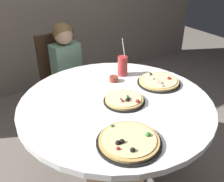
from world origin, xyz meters
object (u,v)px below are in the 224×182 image
at_px(dining_table, 116,111).
at_px(pizza_veggie, 124,100).
at_px(pizza_pepperoni, 159,82).
at_px(sauce_bowl, 114,79).
at_px(pizza_cheese, 129,141).
at_px(chair_wooden, 63,75).
at_px(soda_cup, 123,66).
at_px(diner_child, 72,86).

distance_m(dining_table, pizza_veggie, 0.12).
xyz_separation_m(pizza_pepperoni, sauce_bowl, (-0.28, 0.21, 0.00)).
relative_size(pizza_cheese, sauce_bowl, 5.03).
bearing_deg(chair_wooden, pizza_cheese, -96.48).
distance_m(pizza_veggie, sauce_bowl, 0.31).
height_order(pizza_pepperoni, soda_cup, soda_cup).
bearing_deg(pizza_cheese, chair_wooden, 83.52).
height_order(soda_cup, sauce_bowl, soda_cup).
xyz_separation_m(dining_table, sauce_bowl, (0.14, 0.25, 0.11)).
height_order(chair_wooden, pizza_cheese, chair_wooden).
bearing_deg(soda_cup, diner_child, 116.05).
bearing_deg(chair_wooden, soda_cup, -68.62).
relative_size(pizza_pepperoni, sauce_bowl, 4.70).
distance_m(diner_child, soda_cup, 0.67).
relative_size(pizza_veggie, soda_cup, 0.92).
bearing_deg(pizza_pepperoni, pizza_cheese, -142.68).
bearing_deg(dining_table, diner_child, 89.34).
xyz_separation_m(diner_child, sauce_bowl, (0.13, -0.57, 0.29)).
bearing_deg(pizza_veggie, chair_wooden, 92.79).
relative_size(chair_wooden, pizza_cheese, 2.70).
xyz_separation_m(dining_table, chair_wooden, (-0.01, 1.01, -0.13)).
bearing_deg(dining_table, pizza_cheese, -112.92).
distance_m(chair_wooden, pizza_veggie, 1.08).
bearing_deg(pizza_cheese, soda_cup, 59.03).
bearing_deg(dining_table, soda_cup, 50.31).
distance_m(pizza_veggie, pizza_pepperoni, 0.38).
xyz_separation_m(chair_wooden, soda_cup, (0.27, -0.69, 0.30)).
bearing_deg(diner_child, pizza_cheese, -98.37).
distance_m(pizza_veggie, pizza_cheese, 0.42).
distance_m(pizza_veggie, soda_cup, 0.43).
distance_m(chair_wooden, soda_cup, 0.80).
distance_m(pizza_cheese, pizza_pepperoni, 0.74).
distance_m(diner_child, pizza_veggie, 0.92).
xyz_separation_m(pizza_cheese, sauce_bowl, (0.31, 0.66, 0.00)).
relative_size(dining_table, pizza_veggie, 4.68).
distance_m(dining_table, chair_wooden, 1.02).
distance_m(chair_wooden, pizza_cheese, 1.44).
height_order(chair_wooden, diner_child, diner_child).
height_order(pizza_veggie, pizza_pepperoni, pizza_veggie).
height_order(diner_child, sauce_bowl, diner_child).
bearing_deg(dining_table, sauce_bowl, 61.13).
height_order(pizza_cheese, sauce_bowl, pizza_cheese).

